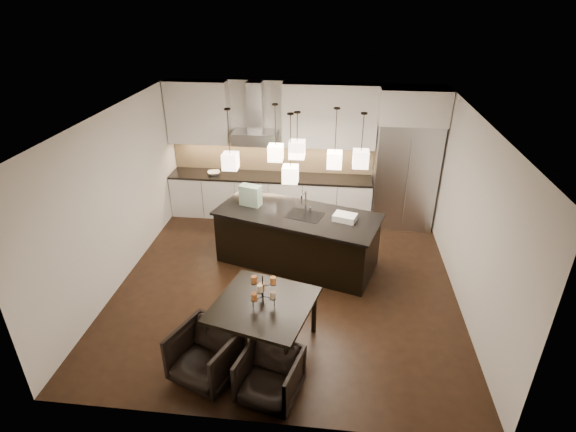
# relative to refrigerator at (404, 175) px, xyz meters

# --- Properties ---
(floor) EXTENTS (5.50, 5.50, 0.02)m
(floor) POSITION_rel_refrigerator_xyz_m (-2.10, -2.38, -1.08)
(floor) COLOR black
(floor) RESTS_ON ground
(ceiling) EXTENTS (5.50, 5.50, 0.02)m
(ceiling) POSITION_rel_refrigerator_xyz_m (-2.10, -2.38, 1.73)
(ceiling) COLOR white
(ceiling) RESTS_ON wall_back
(wall_back) EXTENTS (5.50, 0.02, 2.80)m
(wall_back) POSITION_rel_refrigerator_xyz_m (-2.10, 0.38, 0.32)
(wall_back) COLOR silver
(wall_back) RESTS_ON ground
(wall_front) EXTENTS (5.50, 0.02, 2.80)m
(wall_front) POSITION_rel_refrigerator_xyz_m (-2.10, -5.14, 0.32)
(wall_front) COLOR silver
(wall_front) RESTS_ON ground
(wall_left) EXTENTS (0.02, 5.50, 2.80)m
(wall_left) POSITION_rel_refrigerator_xyz_m (-4.86, -2.38, 0.32)
(wall_left) COLOR silver
(wall_left) RESTS_ON ground
(wall_right) EXTENTS (0.02, 5.50, 2.80)m
(wall_right) POSITION_rel_refrigerator_xyz_m (0.66, -2.38, 0.32)
(wall_right) COLOR silver
(wall_right) RESTS_ON ground
(refrigerator) EXTENTS (1.20, 0.72, 2.15)m
(refrigerator) POSITION_rel_refrigerator_xyz_m (0.00, 0.00, 0.00)
(refrigerator) COLOR #B7B7BA
(refrigerator) RESTS_ON floor
(fridge_panel) EXTENTS (1.26, 0.72, 0.65)m
(fridge_panel) POSITION_rel_refrigerator_xyz_m (0.00, 0.00, 1.40)
(fridge_panel) COLOR silver
(fridge_panel) RESTS_ON refrigerator
(lower_cabinets) EXTENTS (4.21, 0.62, 0.88)m
(lower_cabinets) POSITION_rel_refrigerator_xyz_m (-2.73, 0.05, -0.64)
(lower_cabinets) COLOR silver
(lower_cabinets) RESTS_ON floor
(countertop) EXTENTS (4.21, 0.66, 0.04)m
(countertop) POSITION_rel_refrigerator_xyz_m (-2.73, 0.05, -0.17)
(countertop) COLOR black
(countertop) RESTS_ON lower_cabinets
(backsplash) EXTENTS (4.21, 0.02, 0.63)m
(backsplash) POSITION_rel_refrigerator_xyz_m (-2.73, 0.35, 0.16)
(backsplash) COLOR tan
(backsplash) RESTS_ON countertop
(upper_cab_left) EXTENTS (1.25, 0.35, 1.25)m
(upper_cab_left) POSITION_rel_refrigerator_xyz_m (-4.20, 0.19, 1.10)
(upper_cab_left) COLOR silver
(upper_cab_left) RESTS_ON wall_back
(upper_cab_right) EXTENTS (1.85, 0.35, 1.25)m
(upper_cab_right) POSITION_rel_refrigerator_xyz_m (-1.55, 0.19, 1.10)
(upper_cab_right) COLOR silver
(upper_cab_right) RESTS_ON wall_back
(hood_canopy) EXTENTS (0.90, 0.52, 0.24)m
(hood_canopy) POSITION_rel_refrigerator_xyz_m (-3.03, 0.10, 0.65)
(hood_canopy) COLOR #B7B7BA
(hood_canopy) RESTS_ON wall_back
(hood_chimney) EXTENTS (0.30, 0.28, 0.96)m
(hood_chimney) POSITION_rel_refrigerator_xyz_m (-3.03, 0.21, 1.24)
(hood_chimney) COLOR #B7B7BA
(hood_chimney) RESTS_ON hood_canopy
(fruit_bowl) EXTENTS (0.33, 0.33, 0.06)m
(fruit_bowl) POSITION_rel_refrigerator_xyz_m (-3.91, 0.00, -0.12)
(fruit_bowl) COLOR silver
(fruit_bowl) RESTS_ON countertop
(island_body) EXTENTS (2.89, 1.82, 0.95)m
(island_body) POSITION_rel_refrigerator_xyz_m (-1.99, -1.75, -0.60)
(island_body) COLOR black
(island_body) RESTS_ON floor
(island_top) EXTENTS (3.00, 1.93, 0.04)m
(island_top) POSITION_rel_refrigerator_xyz_m (-1.99, -1.75, -0.11)
(island_top) COLOR black
(island_top) RESTS_ON island_body
(faucet) EXTENTS (0.18, 0.28, 0.41)m
(faucet) POSITION_rel_refrigerator_xyz_m (-1.85, -1.68, 0.12)
(faucet) COLOR silver
(faucet) RESTS_ON island_top
(tote_bag) EXTENTS (0.41, 0.29, 0.37)m
(tote_bag) POSITION_rel_refrigerator_xyz_m (-2.84, -1.51, 0.10)
(tote_bag) COLOR #21592E
(tote_bag) RESTS_ON island_top
(food_container) EXTENTS (0.43, 0.35, 0.11)m
(food_container) POSITION_rel_refrigerator_xyz_m (-1.18, -1.92, -0.03)
(food_container) COLOR silver
(food_container) RESTS_ON island_top
(dining_table) EXTENTS (1.50, 1.50, 0.74)m
(dining_table) POSITION_rel_refrigerator_xyz_m (-2.23, -3.92, -0.71)
(dining_table) COLOR black
(dining_table) RESTS_ON floor
(candelabra) EXTENTS (0.43, 0.43, 0.43)m
(candelabra) POSITION_rel_refrigerator_xyz_m (-2.23, -3.92, -0.12)
(candelabra) COLOR black
(candelabra) RESTS_ON dining_table
(candle_a) EXTENTS (0.09, 0.09, 0.10)m
(candle_a) POSITION_rel_refrigerator_xyz_m (-2.10, -3.95, -0.16)
(candle_a) COLOR beige
(candle_a) RESTS_ON candelabra
(candle_b) EXTENTS (0.09, 0.09, 0.10)m
(candle_b) POSITION_rel_refrigerator_xyz_m (-2.27, -3.79, -0.16)
(candle_b) COLOR #CA7231
(candle_b) RESTS_ON candelabra
(candle_c) EXTENTS (0.09, 0.09, 0.10)m
(candle_c) POSITION_rel_refrigerator_xyz_m (-2.33, -4.02, -0.16)
(candle_c) COLOR #AA5C2A
(candle_c) RESTS_ON candelabra
(candle_d) EXTENTS (0.09, 0.09, 0.10)m
(candle_d) POSITION_rel_refrigerator_xyz_m (-2.10, -3.86, -0.00)
(candle_d) COLOR #CA7231
(candle_d) RESTS_ON candelabra
(candle_e) EXTENTS (0.09, 0.09, 0.10)m
(candle_e) POSITION_rel_refrigerator_xyz_m (-2.35, -3.87, -0.00)
(candle_e) COLOR #AA5C2A
(candle_e) RESTS_ON candelabra
(candle_f) EXTENTS (0.09, 0.09, 0.10)m
(candle_f) POSITION_rel_refrigerator_xyz_m (-2.24, -4.05, -0.00)
(candle_f) COLOR beige
(candle_f) RESTS_ON candelabra
(armchair_left) EXTENTS (0.98, 1.00, 0.70)m
(armchair_left) POSITION_rel_refrigerator_xyz_m (-2.87, -4.52, -0.72)
(armchair_left) COLOR black
(armchair_left) RESTS_ON floor
(armchair_right) EXTENTS (0.84, 0.85, 0.64)m
(armchair_right) POSITION_rel_refrigerator_xyz_m (-2.03, -4.74, -0.76)
(armchair_right) COLOR black
(armchair_right) RESTS_ON floor
(pendant_a) EXTENTS (0.24, 0.24, 0.26)m
(pendant_a) POSITION_rel_refrigerator_xyz_m (-3.05, -1.94, 0.88)
(pendant_a) COLOR #FEE4C6
(pendant_a) RESTS_ON ceiling
(pendant_b) EXTENTS (0.24, 0.24, 0.26)m
(pendant_b) POSITION_rel_refrigerator_xyz_m (-2.38, -1.56, 0.92)
(pendant_b) COLOR #FEE4C6
(pendant_b) RESTS_ON ceiling
(pendant_c) EXTENTS (0.24, 0.24, 0.26)m
(pendant_c) POSITION_rel_refrigerator_xyz_m (-1.98, -2.01, 1.14)
(pendant_c) COLOR #FEE4C6
(pendant_c) RESTS_ON ceiling
(pendant_d) EXTENTS (0.24, 0.24, 0.26)m
(pendant_d) POSITION_rel_refrigerator_xyz_m (-1.40, -1.71, 0.89)
(pendant_d) COLOR #FEE4C6
(pendant_d) RESTS_ON ceiling
(pendant_e) EXTENTS (0.24, 0.24, 0.26)m
(pendant_e) POSITION_rel_refrigerator_xyz_m (-1.00, -1.97, 1.02)
(pendant_e) COLOR #FEE4C6
(pendant_e) RESTS_ON ceiling
(pendant_f) EXTENTS (0.24, 0.24, 0.26)m
(pendant_f) POSITION_rel_refrigerator_xyz_m (-2.07, -2.11, 0.77)
(pendant_f) COLOR #FEE4C6
(pendant_f) RESTS_ON ceiling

